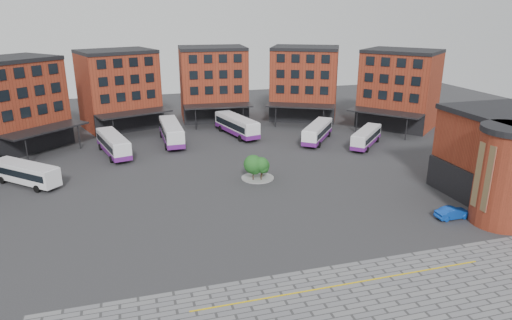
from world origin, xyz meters
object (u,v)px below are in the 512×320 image
object	(u,v)px
bus_d	(237,125)
blue_car	(453,213)
bus_a	(25,172)
bus_f	(366,137)
bus_c	(171,132)
bus_e	(317,132)
bus_b	(113,144)
tree_island	(258,166)

from	to	relation	value
bus_d	blue_car	distance (m)	42.48
bus_d	blue_car	size ratio (longest dim) A/B	3.18
bus_a	bus_f	size ratio (longest dim) A/B	1.03
bus_c	bus_e	size ratio (longest dim) A/B	1.21
bus_e	bus_b	bearing A→B (deg)	-145.03
tree_island	blue_car	world-z (taller)	tree_island
tree_island	bus_d	size ratio (longest dim) A/B	0.35
bus_f	blue_car	bearing A→B (deg)	-55.11
bus_a	bus_e	distance (m)	45.22
bus_e	bus_f	distance (m)	8.25
bus_e	blue_car	size ratio (longest dim) A/B	2.62
tree_island	bus_d	distance (m)	22.67
bus_f	bus_c	bearing A→B (deg)	-155.27
bus_c	blue_car	bearing A→B (deg)	-56.35
bus_b	tree_island	bearing A→B (deg)	-55.75
bus_f	blue_car	xyz separation A→B (m)	(-4.55, -27.30, -0.91)
bus_b	bus_c	distance (m)	10.36
bus_a	bus_b	size ratio (longest dim) A/B	0.77
bus_d	bus_e	distance (m)	14.59
tree_island	bus_b	xyz separation A→B (m)	(-18.61, 16.57, -0.09)
bus_b	bus_e	xyz separation A→B (m)	(33.62, -1.73, -0.08)
bus_c	blue_car	xyz separation A→B (m)	(26.24, -38.28, -1.26)
bus_c	bus_e	bearing A→B (deg)	-14.78
bus_e	blue_car	world-z (taller)	bus_e
bus_b	blue_car	size ratio (longest dim) A/B	3.03
bus_a	blue_car	distance (m)	52.22
tree_island	bus_a	size ratio (longest dim) A/B	0.48
bus_e	bus_f	size ratio (longest dim) A/B	1.15
blue_car	bus_f	bearing A→B (deg)	-9.80
bus_a	tree_island	bearing A→B (deg)	-59.12
tree_island	bus_c	distance (m)	22.80
bus_f	blue_car	size ratio (longest dim) A/B	2.28
bus_d	bus_f	world-z (taller)	bus_d
bus_c	bus_e	distance (m)	24.94
bus_d	bus_e	xyz separation A→B (m)	(12.40, -7.68, -0.17)
bus_c	bus_a	bearing A→B (deg)	-145.19
bus_e	bus_f	xyz separation A→B (m)	(6.60, -4.95, -0.13)
bus_c	blue_car	world-z (taller)	bus_c
bus_a	bus_d	bearing A→B (deg)	-20.13
tree_island	bus_c	xyz separation A→B (m)	(-9.19, 20.87, 0.04)
tree_island	bus_f	size ratio (longest dim) A/B	0.49
bus_b	bus_f	size ratio (longest dim) A/B	1.33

